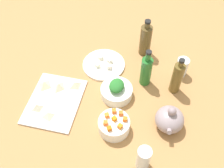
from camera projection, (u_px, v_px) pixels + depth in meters
tabletop at (112, 92)px, 135.47cm from camera, size 190.00×190.00×3.00cm
cutting_board at (55, 101)px, 129.52cm from camera, size 31.46×25.00×1.00cm
plate_tofu at (104, 65)px, 144.10cm from camera, size 22.36×22.36×1.20cm
bowl_greens at (117, 92)px, 130.52cm from camera, size 15.30×15.30×5.12cm
bowl_carrots at (114, 125)px, 118.40cm from camera, size 13.84×13.84×6.39cm
teapot at (170, 119)px, 117.93cm from camera, size 14.94×12.71×13.39cm
bottle_0 at (177, 78)px, 127.42cm from camera, size 5.17×5.17×21.33cm
bottle_1 at (146, 70)px, 130.76cm from camera, size 5.49×5.49×21.63cm
bottle_2 at (146, 40)px, 143.33cm from camera, size 6.16×6.16×21.93cm
drinking_glass_0 at (182, 67)px, 136.98cm from camera, size 6.00×6.00×10.24cm
drinking_glass_1 at (144, 158)px, 105.65cm from camera, size 5.62×5.62×12.78cm
carrot_cube_0 at (107, 115)px, 116.81cm from camera, size 2.41×2.41×1.80cm
carrot_cube_1 at (125, 119)px, 115.62cm from camera, size 1.87×1.87×1.80cm
carrot_cube_2 at (114, 119)px, 115.71cm from camera, size 2.54×2.54×1.80cm
carrot_cube_3 at (114, 111)px, 118.16cm from camera, size 2.23×2.23×1.80cm
carrot_cube_4 at (109, 128)px, 112.82cm from camera, size 2.46×2.46×1.80cm
carrot_cube_5 at (120, 126)px, 113.47cm from camera, size 2.40×2.40×1.80cm
carrot_cube_6 at (106, 123)px, 114.48cm from camera, size 2.00×2.00×1.80cm
carrot_cube_7 at (121, 113)px, 117.45cm from camera, size 2.10×2.10×1.80cm
chopped_greens_mound at (117, 86)px, 126.82cm from camera, size 9.10×7.70×4.30cm
tofu_cube_0 at (101, 57)px, 145.03cm from camera, size 3.08×3.08×2.20cm
tofu_cube_1 at (110, 61)px, 143.51cm from camera, size 3.10×3.10×2.20cm
tofu_cube_2 at (97, 65)px, 141.57cm from camera, size 3.11×3.11×2.20cm
tofu_cube_3 at (109, 67)px, 140.90cm from camera, size 2.64×2.64×2.20cm
dumpling_0 at (37, 107)px, 125.38cm from camera, size 5.60×5.71×2.80cm
dumpling_1 at (75, 84)px, 133.69cm from camera, size 6.73×6.71×2.64cm
dumpling_2 at (48, 114)px, 123.08cm from camera, size 6.61×6.33×2.32cm
dumpling_3 at (59, 86)px, 132.85cm from camera, size 6.45×5.83×3.04cm
dumpling_4 at (45, 84)px, 133.54cm from camera, size 6.63×6.36×3.08cm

